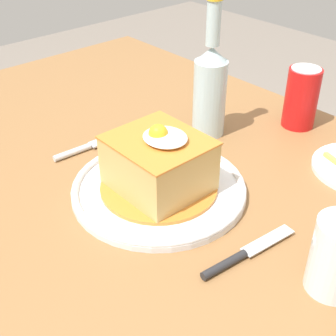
# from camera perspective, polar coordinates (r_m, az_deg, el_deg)

# --- Properties ---
(dining_table) EXTENTS (1.29, 0.84, 0.76)m
(dining_table) POSITION_cam_1_polar(r_m,az_deg,el_deg) (0.89, -0.51, -6.63)
(dining_table) COLOR olive
(dining_table) RESTS_ON ground_plane
(main_plate) EXTENTS (0.29, 0.29, 0.02)m
(main_plate) POSITION_cam_1_polar(r_m,az_deg,el_deg) (0.77, -1.12, -2.48)
(main_plate) COLOR white
(main_plate) RESTS_ON dining_table
(sandwich_meal) EXTENTS (0.19, 0.19, 0.12)m
(sandwich_meal) POSITION_cam_1_polar(r_m,az_deg,el_deg) (0.74, -1.13, 0.44)
(sandwich_meal) COLOR orange
(sandwich_meal) RESTS_ON main_plate
(fork) EXTENTS (0.02, 0.14, 0.01)m
(fork) POSITION_cam_1_polar(r_m,az_deg,el_deg) (0.89, -10.48, 2.35)
(fork) COLOR silver
(fork) RESTS_ON dining_table
(knife) EXTENTS (0.03, 0.17, 0.01)m
(knife) POSITION_cam_1_polar(r_m,az_deg,el_deg) (0.65, 8.50, -10.80)
(knife) COLOR #262628
(knife) RESTS_ON dining_table
(soda_can) EXTENTS (0.07, 0.07, 0.12)m
(soda_can) POSITION_cam_1_polar(r_m,az_deg,el_deg) (0.98, 16.06, 8.30)
(soda_can) COLOR red
(soda_can) RESTS_ON dining_table
(beer_bottle_clear) EXTENTS (0.06, 0.06, 0.27)m
(beer_bottle_clear) POSITION_cam_1_polar(r_m,az_deg,el_deg) (0.90, 5.18, 9.91)
(beer_bottle_clear) COLOR #ADC6CC
(beer_bottle_clear) RESTS_ON dining_table
(drinking_glass) EXTENTS (0.07, 0.07, 0.10)m
(drinking_glass) POSITION_cam_1_polar(r_m,az_deg,el_deg) (0.62, 19.97, -10.65)
(drinking_glass) COLOR silver
(drinking_glass) RESTS_ON dining_table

